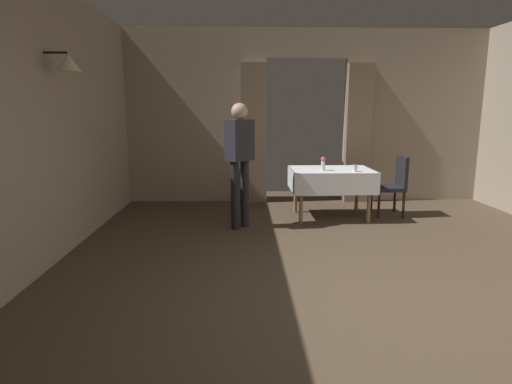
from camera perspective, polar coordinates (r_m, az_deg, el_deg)
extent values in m
plane|color=#4C3D2D|center=(3.89, 15.41, -14.13)|extent=(10.08, 10.08, 0.00)
cylinder|color=black|center=(4.98, -25.49, 16.66)|extent=(0.24, 0.02, 0.02)
cone|color=beige|center=(4.92, -24.07, 15.67)|extent=(0.26, 0.26, 0.18)
cube|color=gray|center=(7.60, -8.23, 9.98)|extent=(2.50, 0.12, 3.00)
cube|color=gray|center=(8.15, 20.58, 9.46)|extent=(2.50, 0.12, 3.00)
cube|color=gray|center=(7.72, 6.92, 19.34)|extent=(1.40, 0.12, 0.50)
cube|color=#7F6B56|center=(7.43, -0.30, 7.81)|extent=(0.44, 0.14, 2.41)
cube|color=#7F6B56|center=(7.70, 13.65, 7.61)|extent=(0.44, 0.14, 2.41)
cylinder|color=olive|center=(6.13, 6.12, -1.00)|extent=(0.06, 0.06, 0.71)
cylinder|color=olive|center=(6.34, 15.04, -0.92)|extent=(0.06, 0.06, 0.71)
cylinder|color=olive|center=(6.78, 5.37, 0.17)|extent=(0.06, 0.06, 0.71)
cylinder|color=olive|center=(6.97, 13.49, 0.22)|extent=(0.06, 0.06, 0.71)
cube|color=olive|center=(6.47, 10.15, 2.86)|extent=(1.15, 0.83, 0.03)
cube|color=white|center=(6.47, 10.16, 3.03)|extent=(1.21, 0.89, 0.01)
cube|color=white|center=(6.07, 10.95, 1.01)|extent=(1.21, 0.02, 0.32)
cube|color=white|center=(6.92, 9.37, 2.30)|extent=(1.21, 0.02, 0.32)
cube|color=white|center=(6.40, 4.79, 1.69)|extent=(0.02, 0.89, 0.32)
cube|color=white|center=(6.64, 15.24, 1.69)|extent=(0.02, 0.89, 0.32)
cylinder|color=black|center=(6.67, 16.28, -1.69)|extent=(0.04, 0.04, 0.42)
cylinder|color=black|center=(7.02, 15.34, -1.01)|extent=(0.04, 0.04, 0.42)
cylinder|color=black|center=(6.79, 19.33, -1.64)|extent=(0.04, 0.04, 0.42)
cylinder|color=black|center=(7.14, 18.26, -0.97)|extent=(0.04, 0.04, 0.42)
cube|color=black|center=(6.86, 17.41, 0.52)|extent=(0.44, 0.44, 0.06)
cube|color=black|center=(6.89, 19.11, 2.61)|extent=(0.05, 0.42, 0.48)
cylinder|color=silver|center=(6.29, 9.06, 3.52)|extent=(0.06, 0.06, 0.14)
sphere|color=#D84C8C|center=(6.27, 9.08, 4.41)|extent=(0.07, 0.07, 0.07)
cylinder|color=silver|center=(6.27, 13.22, 3.15)|extent=(0.07, 0.07, 0.10)
cylinder|color=black|center=(5.79, -2.82, -0.46)|extent=(0.12, 0.12, 0.95)
cylinder|color=black|center=(5.91, -1.53, -0.21)|extent=(0.12, 0.12, 0.95)
cube|color=#26262D|center=(5.75, -2.22, 7.01)|extent=(0.41, 0.41, 0.55)
sphere|color=tan|center=(5.73, -2.25, 10.86)|extent=(0.22, 0.22, 0.22)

